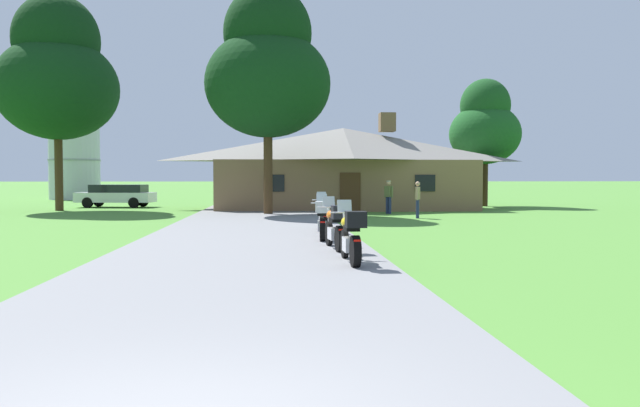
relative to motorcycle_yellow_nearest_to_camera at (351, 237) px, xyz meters
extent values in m
plane|color=#4C8433|center=(-2.33, 11.19, -0.62)|extent=(500.00, 500.00, 0.00)
cube|color=slate|center=(-2.33, 9.19, -0.59)|extent=(6.40, 80.00, 0.06)
cylinder|color=black|center=(-0.03, 0.87, -0.24)|extent=(0.13, 0.64, 0.64)
cylinder|color=black|center=(0.02, -0.57, -0.24)|extent=(0.18, 0.65, 0.64)
cube|color=silver|center=(-0.01, 0.13, -0.18)|extent=(0.28, 0.57, 0.30)
ellipsoid|color=gold|center=(-0.02, 0.39, 0.27)|extent=(0.32, 0.53, 0.26)
cube|color=black|center=(0.00, -0.07, 0.18)|extent=(0.30, 0.53, 0.10)
cylinder|color=silver|center=(-0.03, 0.83, 0.46)|extent=(0.66, 0.06, 0.03)
cylinder|color=silver|center=(-0.03, 0.87, 0.12)|extent=(0.07, 0.24, 0.73)
cube|color=#B2BCC6|center=(-0.04, 0.93, 0.60)|extent=(0.32, 0.12, 0.27)
sphere|color=silver|center=(-0.03, 0.83, 0.32)|extent=(0.11, 0.11, 0.11)
cube|color=black|center=(0.02, -0.62, 0.40)|extent=(0.41, 0.37, 0.32)
cube|color=red|center=(0.03, -0.79, -0.01)|extent=(0.14, 0.04, 0.06)
cylinder|color=silver|center=(0.15, -0.25, -0.34)|extent=(0.09, 0.55, 0.07)
cylinder|color=black|center=(-0.16, 3.42, -0.24)|extent=(0.17, 0.65, 0.64)
cylinder|color=black|center=(-0.03, 1.98, -0.24)|extent=(0.21, 0.65, 0.64)
cube|color=silver|center=(-0.09, 2.68, -0.18)|extent=(0.31, 0.58, 0.30)
ellipsoid|color=orange|center=(-0.12, 2.94, 0.27)|extent=(0.35, 0.55, 0.26)
cube|color=black|center=(-0.07, 2.48, 0.18)|extent=(0.33, 0.54, 0.10)
cylinder|color=silver|center=(-0.16, 3.38, 0.46)|extent=(0.66, 0.09, 0.03)
cylinder|color=silver|center=(-0.16, 3.42, 0.12)|extent=(0.08, 0.24, 0.73)
cube|color=#B2BCC6|center=(-0.17, 3.48, 0.60)|extent=(0.33, 0.14, 0.27)
sphere|color=silver|center=(-0.16, 3.38, 0.32)|extent=(0.11, 0.11, 0.11)
cube|color=black|center=(-0.02, 1.93, 0.40)|extent=(0.43, 0.40, 0.32)
cube|color=red|center=(-0.01, 1.76, -0.01)|extent=(0.14, 0.04, 0.06)
cylinder|color=silver|center=(0.08, 2.31, -0.34)|extent=(0.12, 0.55, 0.07)
cylinder|color=black|center=(-0.16, 6.00, -0.24)|extent=(0.15, 0.65, 0.64)
cylinder|color=black|center=(-0.25, 4.56, -0.24)|extent=(0.19, 0.65, 0.64)
cube|color=silver|center=(-0.21, 5.26, -0.18)|extent=(0.29, 0.57, 0.30)
ellipsoid|color=silver|center=(-0.19, 5.52, 0.27)|extent=(0.33, 0.54, 0.26)
cube|color=black|center=(-0.22, 5.06, 0.18)|extent=(0.31, 0.54, 0.10)
cylinder|color=silver|center=(-0.16, 5.96, 0.46)|extent=(0.66, 0.07, 0.03)
cylinder|color=silver|center=(-0.16, 6.00, 0.12)|extent=(0.07, 0.24, 0.73)
cube|color=#B2BCC6|center=(-0.16, 6.06, 0.60)|extent=(0.33, 0.13, 0.27)
sphere|color=silver|center=(-0.16, 5.96, 0.32)|extent=(0.11, 0.11, 0.11)
cube|color=#B7B7BC|center=(-0.25, 4.51, 0.40)|extent=(0.42, 0.38, 0.32)
cube|color=red|center=(-0.26, 4.34, -0.01)|extent=(0.14, 0.04, 0.06)
cylinder|color=silver|center=(-0.09, 4.87, -0.34)|extent=(0.10, 0.55, 0.07)
cylinder|color=black|center=(0.03, 8.64, -0.24)|extent=(0.11, 0.64, 0.64)
cylinder|color=black|center=(0.02, 7.20, -0.24)|extent=(0.16, 0.64, 0.64)
cube|color=silver|center=(0.03, 7.90, -0.18)|extent=(0.26, 0.56, 0.30)
ellipsoid|color=black|center=(0.03, 8.16, 0.27)|extent=(0.30, 0.52, 0.26)
cube|color=black|center=(0.03, 7.70, 0.18)|extent=(0.28, 0.52, 0.10)
cylinder|color=silver|center=(0.03, 8.60, 0.46)|extent=(0.66, 0.03, 0.03)
cylinder|color=silver|center=(0.03, 8.64, 0.12)|extent=(0.06, 0.24, 0.73)
cube|color=#B2BCC6|center=(0.03, 8.70, 0.60)|extent=(0.32, 0.11, 0.27)
sphere|color=silver|center=(0.03, 8.60, 0.32)|extent=(0.11, 0.11, 0.11)
cube|color=black|center=(0.02, 7.15, 0.40)|extent=(0.40, 0.36, 0.32)
cube|color=red|center=(0.02, 6.98, -0.01)|extent=(0.14, 0.03, 0.06)
cylinder|color=silver|center=(0.16, 7.52, -0.34)|extent=(0.07, 0.55, 0.07)
cube|color=brown|center=(2.44, 23.83, 0.78)|extent=(14.48, 6.97, 2.80)
pyramid|color=gray|center=(2.44, 23.83, 3.15)|extent=(15.35, 7.39, 1.94)
cube|color=brown|center=(5.05, 23.83, 4.47)|extent=(0.90, 0.90, 1.10)
cube|color=#472D19|center=(2.44, 20.31, 0.43)|extent=(1.10, 0.08, 2.10)
cube|color=black|center=(-1.62, 20.31, 0.92)|extent=(1.10, 0.06, 0.90)
cube|color=black|center=(6.49, 20.31, 0.92)|extent=(1.10, 0.06, 0.90)
cylinder|color=navy|center=(4.24, 18.43, -0.19)|extent=(0.14, 0.14, 0.86)
cylinder|color=navy|center=(4.12, 18.57, -0.19)|extent=(0.14, 0.14, 0.86)
cube|color=#5B6638|center=(4.18, 18.50, 0.52)|extent=(0.40, 0.42, 0.56)
cylinder|color=#5B6638|center=(4.33, 18.32, 0.50)|extent=(0.09, 0.09, 0.58)
cylinder|color=#5B6638|center=(4.03, 18.68, 0.50)|extent=(0.09, 0.09, 0.58)
sphere|color=tan|center=(4.18, 18.50, 0.94)|extent=(0.21, 0.21, 0.21)
cylinder|color=#B2AD99|center=(4.18, 18.50, 1.04)|extent=(0.22, 0.22, 0.05)
cylinder|color=navy|center=(4.84, 14.91, -0.19)|extent=(0.14, 0.14, 0.86)
cylinder|color=navy|center=(4.89, 15.09, -0.19)|extent=(0.14, 0.14, 0.86)
cube|color=tan|center=(4.87, 15.00, 0.52)|extent=(0.30, 0.40, 0.56)
cylinder|color=tan|center=(4.81, 14.78, 0.50)|extent=(0.09, 0.09, 0.58)
cylinder|color=tan|center=(4.93, 15.22, 0.50)|extent=(0.09, 0.09, 0.58)
sphere|color=tan|center=(4.87, 15.00, 0.94)|extent=(0.21, 0.21, 0.21)
cylinder|color=#422D19|center=(-1.90, 18.06, 1.74)|extent=(0.44, 0.44, 4.73)
ellipsoid|color=#0F3314|center=(-1.90, 18.06, 5.80)|extent=(6.16, 6.16, 5.23)
ellipsoid|color=black|center=(-1.90, 18.06, 8.26)|extent=(4.31, 4.31, 4.62)
cylinder|color=#422D19|center=(-13.53, 22.84, 1.84)|extent=(0.44, 0.44, 4.92)
ellipsoid|color=#0F3314|center=(-13.53, 22.84, 6.13)|extent=(6.64, 6.64, 5.64)
ellipsoid|color=black|center=(-13.53, 22.84, 8.78)|extent=(4.64, 4.64, 4.98)
cylinder|color=#422D19|center=(11.83, 26.40, 1.07)|extent=(0.44, 0.44, 3.37)
ellipsoid|color=#194C1E|center=(11.83, 26.40, 4.00)|extent=(4.53, 4.53, 3.85)
ellipsoid|color=#16441B|center=(11.83, 26.40, 5.81)|extent=(3.17, 3.17, 3.39)
cylinder|color=#B2B7BC|center=(-18.31, 41.08, 2.67)|extent=(4.08, 4.08, 6.57)
cone|color=#999EA3|center=(-18.31, 41.08, 6.46)|extent=(4.17, 4.17, 1.02)
cylinder|color=gray|center=(-18.31, 41.08, 2.67)|extent=(4.21, 4.21, 0.15)
cube|color=silver|center=(-11.38, 26.60, 0.00)|extent=(4.79, 2.37, 0.60)
cube|color=black|center=(-11.19, 26.58, 0.54)|extent=(3.39, 1.99, 0.48)
cylinder|color=black|center=(-12.90, 25.93, -0.30)|extent=(0.66, 0.29, 0.64)
cylinder|color=black|center=(-12.70, 27.61, -0.30)|extent=(0.66, 0.29, 0.64)
cylinder|color=black|center=(-10.07, 25.60, -0.30)|extent=(0.66, 0.29, 0.64)
cylinder|color=black|center=(-9.87, 27.28, -0.30)|extent=(0.66, 0.29, 0.64)
camera|label=1|loc=(-1.59, -13.00, 1.24)|focal=35.31mm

